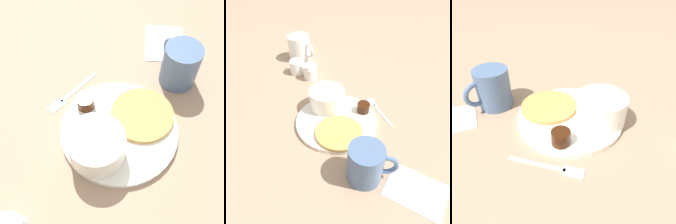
{
  "view_description": "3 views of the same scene",
  "coord_description": "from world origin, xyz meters",
  "views": [
    {
      "loc": [
        0.27,
        0.08,
        0.5
      ],
      "look_at": [
        -0.01,
        -0.02,
        0.05
      ],
      "focal_mm": 45.0,
      "sensor_mm": 36.0,
      "label": 1
    },
    {
      "loc": [
        -0.33,
        0.32,
        0.45
      ],
      "look_at": [
        0.01,
        -0.02,
        0.02
      ],
      "focal_mm": 35.0,
      "sensor_mm": 36.0,
      "label": 2
    },
    {
      "loc": [
        -0.06,
        -0.38,
        0.31
      ],
      "look_at": [
        -0.01,
        -0.01,
        0.03
      ],
      "focal_mm": 35.0,
      "sensor_mm": 36.0,
      "label": 3
    }
  ],
  "objects": [
    {
      "name": "ground_plane",
      "position": [
        0.0,
        0.0,
        0.0
      ],
      "size": [
        4.0,
        4.0,
        0.0
      ],
      "primitive_type": "plane",
      "color": "#9E7F66"
    },
    {
      "name": "coffee_mug",
      "position": [
        -0.17,
        0.08,
        0.05
      ],
      "size": [
        0.1,
        0.09,
        0.1
      ],
      "color": "slate",
      "rests_on": "ground_plane"
    },
    {
      "name": "butter_ramekin",
      "position": [
        0.08,
        -0.04,
        0.03
      ],
      "size": [
        0.04,
        0.04,
        0.04
      ],
      "color": "white",
      "rests_on": "plate"
    },
    {
      "name": "plate",
      "position": [
        0.0,
        0.0,
        0.01
      ],
      "size": [
        0.23,
        0.23,
        0.01
      ],
      "color": "white",
      "rests_on": "ground_plane"
    },
    {
      "name": "bowl",
      "position": [
        0.06,
        -0.02,
        0.04
      ],
      "size": [
        0.11,
        0.11,
        0.06
      ],
      "color": "white",
      "rests_on": "plate"
    },
    {
      "name": "pancake_stack",
      "position": [
        -0.04,
        0.03,
        0.02
      ],
      "size": [
        0.13,
        0.13,
        0.01
      ],
      "color": "tan",
      "rests_on": "plate"
    },
    {
      "name": "fork",
      "position": [
        -0.05,
        -0.13,
        0.0
      ],
      "size": [
        0.14,
        0.07,
        0.0
      ],
      "color": "silver",
      "rests_on": "ground_plane"
    },
    {
      "name": "napkin",
      "position": [
        -0.28,
        0.03,
        0.0
      ],
      "size": [
        0.15,
        0.12,
        0.0
      ],
      "color": "white",
      "rests_on": "ground_plane"
    },
    {
      "name": "syrup_cup",
      "position": [
        -0.03,
        -0.08,
        0.03
      ],
      "size": [
        0.04,
        0.04,
        0.03
      ],
      "color": "#38190A",
      "rests_on": "plate"
    }
  ]
}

